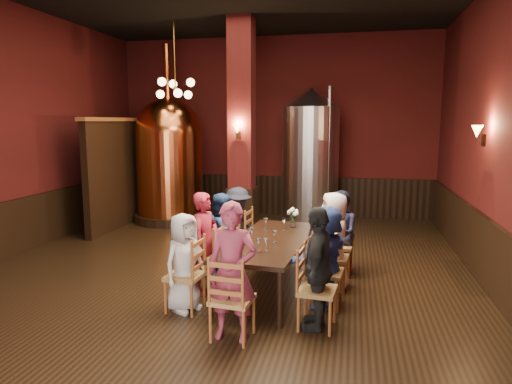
% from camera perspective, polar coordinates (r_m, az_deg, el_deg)
% --- Properties ---
extents(room, '(10.00, 10.02, 4.50)m').
position_cam_1_polar(room, '(6.88, -4.96, 7.57)').
color(room, black).
rests_on(room, ground).
extents(wainscot_right, '(0.08, 9.90, 1.00)m').
position_cam_1_polar(wainscot_right, '(7.12, 27.73, -7.67)').
color(wainscot_right, black).
rests_on(wainscot_right, ground).
extents(wainscot_back, '(7.90, 0.08, 1.00)m').
position_cam_1_polar(wainscot_back, '(11.87, 2.16, -0.38)').
color(wainscot_back, black).
rests_on(wainscot_back, ground).
extents(column, '(0.58, 0.58, 4.50)m').
position_cam_1_polar(column, '(9.66, -1.78, 7.95)').
color(column, '#480F10').
rests_on(column, ground).
extents(partition, '(0.22, 3.50, 2.40)m').
position_cam_1_polar(partition, '(11.14, -15.90, 2.32)').
color(partition, black).
rests_on(partition, ground).
extents(pendant_cluster, '(0.90, 0.90, 1.70)m').
position_cam_1_polar(pendant_cluster, '(10.24, -10.05, 12.63)').
color(pendant_cluster, '#A57226').
rests_on(pendant_cluster, room).
extents(sconce_wall, '(0.20, 0.20, 0.36)m').
position_cam_1_polar(sconce_wall, '(7.62, 26.61, 6.41)').
color(sconce_wall, black).
rests_on(sconce_wall, room).
extents(sconce_column, '(0.20, 0.20, 0.36)m').
position_cam_1_polar(sconce_column, '(9.37, -2.22, 7.61)').
color(sconce_column, black).
rests_on(sconce_column, column).
extents(dining_table, '(1.22, 2.48, 0.75)m').
position_cam_1_polar(dining_table, '(6.50, 1.78, -6.43)').
color(dining_table, black).
rests_on(dining_table, ground).
extents(chair_0, '(0.50, 0.50, 0.92)m').
position_cam_1_polar(chair_0, '(5.96, -8.91, -10.24)').
color(chair_0, '#985526').
rests_on(chair_0, ground).
extents(person_0, '(0.64, 0.73, 1.26)m').
position_cam_1_polar(person_0, '(5.91, -8.95, -8.66)').
color(person_0, silver).
rests_on(person_0, ground).
extents(chair_1, '(0.50, 0.50, 0.92)m').
position_cam_1_polar(chair_1, '(6.54, -6.29, -8.46)').
color(chair_1, '#985526').
rests_on(chair_1, ground).
extents(person_1, '(0.45, 0.59, 1.43)m').
position_cam_1_polar(person_1, '(6.47, -6.33, -6.31)').
color(person_1, maroon).
rests_on(person_1, ground).
extents(chair_2, '(0.50, 0.50, 0.92)m').
position_cam_1_polar(chair_2, '(7.12, -4.16, -6.98)').
color(chair_2, '#985526').
rests_on(chair_2, ground).
extents(person_2, '(0.39, 0.68, 1.32)m').
position_cam_1_polar(person_2, '(7.07, -4.17, -5.42)').
color(person_2, navy).
rests_on(person_2, ground).
extents(chair_3, '(0.50, 0.50, 0.92)m').
position_cam_1_polar(chair_3, '(7.73, -2.33, -5.70)').
color(chair_3, '#985526').
rests_on(chair_3, ground).
extents(person_3, '(0.81, 0.98, 1.32)m').
position_cam_1_polar(person_3, '(7.68, -2.34, -4.27)').
color(person_3, black).
rests_on(person_3, ground).
extents(chair_4, '(0.50, 0.50, 0.92)m').
position_cam_1_polar(chair_4, '(5.47, 7.67, -12.02)').
color(chair_4, '#985526').
rests_on(chair_4, ground).
extents(person_4, '(0.42, 0.87, 1.45)m').
position_cam_1_polar(person_4, '(5.38, 7.73, -9.40)').
color(person_4, black).
rests_on(person_4, ground).
extents(chair_5, '(0.50, 0.50, 0.92)m').
position_cam_1_polar(chair_5, '(6.09, 8.76, -9.83)').
color(chair_5, '#985526').
rests_on(chair_5, ground).
extents(person_5, '(0.88, 1.29, 1.34)m').
position_cam_1_polar(person_5, '(6.03, 8.81, -7.95)').
color(person_5, '#334B99').
rests_on(person_5, ground).
extents(chair_6, '(0.50, 0.50, 0.92)m').
position_cam_1_polar(chair_6, '(6.71, 9.62, -8.08)').
color(chair_6, '#985526').
rests_on(chair_6, ground).
extents(person_6, '(0.58, 0.76, 1.41)m').
position_cam_1_polar(person_6, '(6.65, 9.67, -6.06)').
color(person_6, silver).
rests_on(person_6, ground).
extents(chair_7, '(0.50, 0.50, 0.92)m').
position_cam_1_polar(chair_7, '(7.35, 10.33, -6.60)').
color(chair_7, '#985526').
rests_on(chair_7, ground).
extents(person_7, '(0.48, 0.71, 1.34)m').
position_cam_1_polar(person_7, '(7.30, 10.38, -5.03)').
color(person_7, '#1C1D38').
rests_on(person_7, ground).
extents(chair_8, '(0.50, 0.50, 0.92)m').
position_cam_1_polar(chair_8, '(5.17, -2.97, -13.19)').
color(chair_8, '#985526').
rests_on(chair_8, ground).
extents(person_8, '(0.57, 0.38, 1.55)m').
position_cam_1_polar(person_8, '(5.06, -3.00, -9.90)').
color(person_8, '#872D44').
rests_on(person_8, ground).
extents(copper_kettle, '(1.86, 1.86, 4.16)m').
position_cam_1_polar(copper_kettle, '(11.13, -10.77, 4.13)').
color(copper_kettle, black).
rests_on(copper_kettle, ground).
extents(steel_vessel, '(1.60, 1.60, 3.16)m').
position_cam_1_polar(steel_vessel, '(10.74, 6.83, 4.39)').
color(steel_vessel, '#B2B2B7').
rests_on(steel_vessel, ground).
extents(rose_vase, '(0.18, 0.18, 0.31)m').
position_cam_1_polar(rose_vase, '(7.16, 4.64, -2.81)').
color(rose_vase, white).
rests_on(rose_vase, dining_table).
extents(wine_glass_0, '(0.07, 0.07, 0.17)m').
position_cam_1_polar(wine_glass_0, '(5.86, 1.26, -6.65)').
color(wine_glass_0, white).
rests_on(wine_glass_0, dining_table).
extents(wine_glass_1, '(0.07, 0.07, 0.17)m').
position_cam_1_polar(wine_glass_1, '(7.03, 3.52, -4.02)').
color(wine_glass_1, white).
rests_on(wine_glass_1, dining_table).
extents(wine_glass_2, '(0.07, 0.07, 0.17)m').
position_cam_1_polar(wine_glass_2, '(6.45, -0.57, -5.20)').
color(wine_glass_2, white).
rests_on(wine_glass_2, dining_table).
extents(wine_glass_3, '(0.07, 0.07, 0.17)m').
position_cam_1_polar(wine_glass_3, '(5.86, 0.31, -6.64)').
color(wine_glass_3, white).
rests_on(wine_glass_3, dining_table).
extents(wine_glass_4, '(0.07, 0.07, 0.17)m').
position_cam_1_polar(wine_glass_4, '(6.02, -1.72, -6.22)').
color(wine_glass_4, white).
rests_on(wine_glass_4, dining_table).
extents(wine_glass_5, '(0.07, 0.07, 0.17)m').
position_cam_1_polar(wine_glass_5, '(7.06, 1.23, -3.96)').
color(wine_glass_5, white).
rests_on(wine_glass_5, dining_table).
extents(wine_glass_6, '(0.07, 0.07, 0.17)m').
position_cam_1_polar(wine_glass_6, '(6.25, -0.83, -5.66)').
color(wine_glass_6, white).
rests_on(wine_glass_6, dining_table).
extents(wine_glass_7, '(0.07, 0.07, 0.17)m').
position_cam_1_polar(wine_glass_7, '(7.06, 3.57, -3.98)').
color(wine_glass_7, white).
rests_on(wine_glass_7, dining_table).
extents(wine_glass_8, '(0.07, 0.07, 0.17)m').
position_cam_1_polar(wine_glass_8, '(6.28, 2.31, -5.59)').
color(wine_glass_8, white).
rests_on(wine_glass_8, dining_table).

